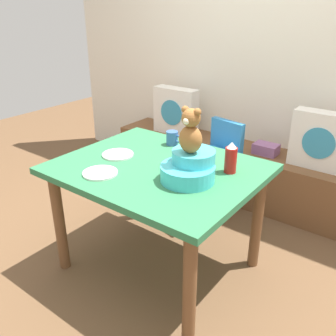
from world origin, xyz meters
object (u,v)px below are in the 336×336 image
at_px(highchair, 216,157).
at_px(coffee_mug, 172,138).
at_px(book_stack, 266,149).
at_px(teddy_bear, 191,132).
at_px(infant_seat_teal, 190,168).
at_px(pillow_floral_right, 321,141).
at_px(dinner_plate_far, 100,173).
at_px(ketchup_bottle, 231,158).
at_px(pillow_floral_left, 176,111).
at_px(dinner_plate_near, 118,155).
at_px(dining_table, 158,182).

bearing_deg(highchair, coffee_mug, -101.27).
relative_size(book_stack, teddy_bear, 0.80).
xyz_separation_m(infant_seat_teal, teddy_bear, (0.00, -0.00, 0.21)).
bearing_deg(pillow_floral_right, dinner_plate_far, -118.36).
distance_m(highchair, infant_seat_teal, 0.93).
height_order(pillow_floral_right, ketchup_bottle, ketchup_bottle).
xyz_separation_m(pillow_floral_left, infant_seat_teal, (1.00, -1.25, 0.13)).
height_order(coffee_mug, dinner_plate_near, coffee_mug).
xyz_separation_m(teddy_bear, dinner_plate_near, (-0.56, 0.01, -0.27)).
bearing_deg(infant_seat_teal, highchair, 110.12).
bearing_deg(ketchup_bottle, infant_seat_teal, -121.56).
xyz_separation_m(pillow_floral_right, ketchup_bottle, (-0.23, -1.03, 0.15)).
height_order(infant_seat_teal, dinner_plate_near, infant_seat_teal).
distance_m(infant_seat_teal, coffee_mug, 0.55).
bearing_deg(teddy_bear, dinner_plate_far, -150.78).
bearing_deg(coffee_mug, dining_table, -67.15).
relative_size(ketchup_bottle, dinner_plate_near, 0.92).
bearing_deg(dining_table, infant_seat_teal, -8.10).
bearing_deg(dinner_plate_far, dining_table, 55.70).
bearing_deg(teddy_bear, pillow_floral_left, 128.62).
height_order(book_stack, dining_table, dining_table).
distance_m(book_stack, dinner_plate_near, 1.37).
xyz_separation_m(pillow_floral_right, dinner_plate_near, (-0.92, -1.24, 0.07)).
height_order(teddy_bear, dinner_plate_near, teddy_bear).
distance_m(pillow_floral_right, ketchup_bottle, 1.06).
distance_m(teddy_bear, dinner_plate_near, 0.62).
xyz_separation_m(ketchup_bottle, coffee_mug, (-0.53, 0.16, -0.04)).
relative_size(coffee_mug, dinner_plate_near, 0.60).
height_order(dining_table, coffee_mug, coffee_mug).
relative_size(pillow_floral_right, dinner_plate_far, 2.20).
height_order(book_stack, infant_seat_teal, infant_seat_teal).
bearing_deg(highchair, dining_table, -86.18).
bearing_deg(dinner_plate_near, book_stack, 68.76).
relative_size(dining_table, coffee_mug, 9.88).
xyz_separation_m(teddy_bear, ketchup_bottle, (0.13, 0.22, -0.19)).
bearing_deg(ketchup_bottle, pillow_floral_left, 137.70).
xyz_separation_m(pillow_floral_left, pillow_floral_right, (1.36, 0.00, 0.00)).
distance_m(book_stack, dinner_plate_far, 1.58).
distance_m(ketchup_bottle, dinner_plate_far, 0.75).
bearing_deg(pillow_floral_left, dining_table, -58.39).
height_order(infant_seat_teal, ketchup_bottle, ketchup_bottle).
bearing_deg(pillow_floral_left, highchair, -31.02).
relative_size(highchair, infant_seat_teal, 2.39).
bearing_deg(ketchup_bottle, pillow_floral_right, 77.51).
height_order(pillow_floral_left, ketchup_bottle, ketchup_bottle).
bearing_deg(dining_table, book_stack, 81.63).
distance_m(pillow_floral_right, book_stack, 0.47).
height_order(pillow_floral_left, teddy_bear, teddy_bear).
relative_size(dinner_plate_near, dinner_plate_far, 1.00).
xyz_separation_m(highchair, dinner_plate_far, (-0.14, -1.08, 0.22)).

